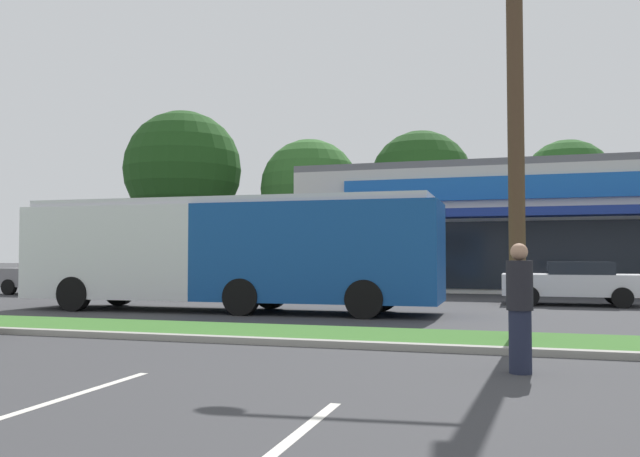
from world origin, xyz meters
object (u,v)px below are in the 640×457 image
object	(u,v)px
car_4	(52,275)
car_3	(574,282)
utility_pole	(507,67)
car_5	(157,278)
pedestrian_by_pole	(520,308)
city_bus	(227,250)

from	to	relation	value
car_4	car_3	bearing A→B (deg)	179.59
utility_pole	car_5	xyz separation A→B (m)	(-13.67, 10.78, -4.39)
utility_pole	pedestrian_by_pole	xyz separation A→B (m)	(0.18, -3.09, -4.22)
utility_pole	city_bus	xyz separation A→B (m)	(-7.94, 4.98, -3.35)
car_5	city_bus	bearing A→B (deg)	-45.35
car_3	pedestrian_by_pole	bearing A→B (deg)	82.83
utility_pole	car_5	world-z (taller)	utility_pole
car_4	city_bus	bearing A→B (deg)	152.41
city_bus	pedestrian_by_pole	distance (m)	11.48
city_bus	pedestrian_by_pole	xyz separation A→B (m)	(8.12, -8.07, -0.87)
pedestrian_by_pole	car_4	bearing A→B (deg)	142.13
city_bus	car_3	world-z (taller)	city_bus
car_3	car_5	bearing A→B (deg)	-1.63
pedestrian_by_pole	car_3	bearing A→B (deg)	81.01
car_5	car_3	bearing A→B (deg)	-1.63
city_bus	car_4	size ratio (longest dim) A/B	2.83
utility_pole	car_4	bearing A→B (deg)	150.43
car_3	car_5	xyz separation A→B (m)	(-15.54, 0.44, -0.02)
utility_pole	pedestrian_by_pole	world-z (taller)	utility_pole
utility_pole	pedestrian_by_pole	bearing A→B (deg)	-86.68
utility_pole	pedestrian_by_pole	size ratio (longest dim) A/B	5.36
city_bus	car_4	xyz separation A→B (m)	(-10.54, 5.51, -0.95)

